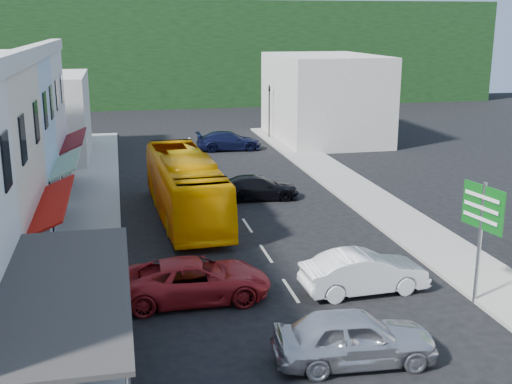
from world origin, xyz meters
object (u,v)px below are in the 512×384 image
bus (185,187)px  car_silver (354,340)px  car_white (364,274)px  pedestrian_left (96,278)px  direction_sign (479,244)px  car_red (195,281)px  traffic_signal (269,112)px

bus → car_silver: bus is taller
car_silver → car_white: size_ratio=1.00×
car_silver → pedestrian_left: 9.25m
car_silver → bus: bearing=15.5°
car_white → direction_sign: direction_sign is taller
bus → direction_sign: (8.79, -12.42, 0.63)m
car_silver → direction_sign: bearing=-58.3°
car_white → car_red: 6.11m
car_white → traffic_signal: traffic_signal is taller
pedestrian_left → car_red: bearing=-105.3°
car_silver → car_red: 6.62m
pedestrian_left → car_white: bearing=-105.6°
bus → car_red: bus is taller
car_white → pedestrian_left: size_ratio=2.59×
bus → traffic_signal: bearing=63.5°
pedestrian_left → direction_sign: 13.25m
bus → pedestrian_left: bus is taller
bus → car_silver: size_ratio=2.64×
car_red → traffic_signal: traffic_signal is taller
pedestrian_left → direction_sign: (12.93, -2.67, 1.18)m
car_white → car_red: bearing=81.3°
bus → car_white: bus is taller
car_red → direction_sign: bearing=-104.0°
traffic_signal → car_white: bearing=74.9°
car_red → pedestrian_left: size_ratio=2.71×
bus → car_red: bearing=-96.9°
direction_sign → traffic_signal: bearing=79.0°
car_silver → traffic_signal: 37.11m
car_silver → pedestrian_left: bearing=56.2°
car_silver → car_white: (2.15, 4.70, 0.00)m
traffic_signal → car_red: bearing=64.2°
bus → car_silver: 15.74m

